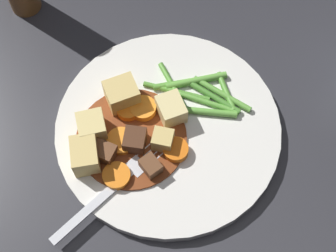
{
  "coord_description": "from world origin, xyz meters",
  "views": [
    {
      "loc": [
        0.14,
        0.22,
        0.54
      ],
      "look_at": [
        0.0,
        0.0,
        0.01
      ],
      "focal_mm": 52.03,
      "sensor_mm": 36.0,
      "label": 1
    }
  ],
  "objects_px": {
    "carrot_slice_3": "(176,150)",
    "potato_chunk_0": "(171,109)",
    "meat_chunk_1": "(103,152)",
    "meat_chunk_2": "(135,140)",
    "carrot_slice_1": "(128,110)",
    "carrot_slice_2": "(117,176)",
    "potato_chunk_4": "(163,140)",
    "dinner_plate": "(168,129)",
    "meat_chunk_0": "(151,166)",
    "potato_chunk_1": "(85,155)",
    "potato_chunk_3": "(92,128)",
    "potato_chunk_2": "(122,95)",
    "carrot_slice_4": "(121,141)",
    "carrot_slice_0": "(143,109)",
    "fork": "(117,184)"
  },
  "relations": [
    {
      "from": "potato_chunk_0",
      "to": "meat_chunk_1",
      "type": "relative_size",
      "value": 1.19
    },
    {
      "from": "carrot_slice_3",
      "to": "potato_chunk_0",
      "type": "relative_size",
      "value": 0.86
    },
    {
      "from": "carrot_slice_2",
      "to": "carrot_slice_4",
      "type": "distance_m",
      "value": 0.04
    },
    {
      "from": "potato_chunk_3",
      "to": "fork",
      "type": "relative_size",
      "value": 0.18
    },
    {
      "from": "potato_chunk_3",
      "to": "potato_chunk_4",
      "type": "relative_size",
      "value": 1.29
    },
    {
      "from": "potato_chunk_3",
      "to": "dinner_plate",
      "type": "bearing_deg",
      "value": 154.01
    },
    {
      "from": "carrot_slice_2",
      "to": "potato_chunk_4",
      "type": "bearing_deg",
      "value": -174.42
    },
    {
      "from": "carrot_slice_3",
      "to": "potato_chunk_3",
      "type": "height_order",
      "value": "potato_chunk_3"
    },
    {
      "from": "dinner_plate",
      "to": "meat_chunk_0",
      "type": "bearing_deg",
      "value": 38.16
    },
    {
      "from": "carrot_slice_3",
      "to": "meat_chunk_1",
      "type": "height_order",
      "value": "meat_chunk_1"
    },
    {
      "from": "potato_chunk_4",
      "to": "meat_chunk_1",
      "type": "relative_size",
      "value": 0.85
    },
    {
      "from": "potato_chunk_2",
      "to": "meat_chunk_0",
      "type": "distance_m",
      "value": 0.1
    },
    {
      "from": "carrot_slice_4",
      "to": "potato_chunk_2",
      "type": "relative_size",
      "value": 0.91
    },
    {
      "from": "meat_chunk_2",
      "to": "carrot_slice_1",
      "type": "bearing_deg",
      "value": -109.96
    },
    {
      "from": "carrot_slice_0",
      "to": "potato_chunk_4",
      "type": "bearing_deg",
      "value": 85.94
    },
    {
      "from": "meat_chunk_0",
      "to": "meat_chunk_2",
      "type": "relative_size",
      "value": 0.86
    },
    {
      "from": "carrot_slice_3",
      "to": "potato_chunk_0",
      "type": "xyz_separation_m",
      "value": [
        -0.02,
        -0.04,
        0.01
      ]
    },
    {
      "from": "potato_chunk_0",
      "to": "potato_chunk_3",
      "type": "height_order",
      "value": "potato_chunk_3"
    },
    {
      "from": "potato_chunk_2",
      "to": "meat_chunk_1",
      "type": "height_order",
      "value": "potato_chunk_2"
    },
    {
      "from": "potato_chunk_1",
      "to": "potato_chunk_4",
      "type": "xyz_separation_m",
      "value": [
        -0.08,
        0.03,
        -0.0
      ]
    },
    {
      "from": "potato_chunk_3",
      "to": "potato_chunk_4",
      "type": "bearing_deg",
      "value": 137.58
    },
    {
      "from": "meat_chunk_0",
      "to": "meat_chunk_1",
      "type": "distance_m",
      "value": 0.06
    },
    {
      "from": "potato_chunk_1",
      "to": "potato_chunk_3",
      "type": "xyz_separation_m",
      "value": [
        -0.02,
        -0.03,
        0.0
      ]
    },
    {
      "from": "meat_chunk_0",
      "to": "carrot_slice_1",
      "type": "bearing_deg",
      "value": -101.54
    },
    {
      "from": "carrot_slice_2",
      "to": "carrot_slice_4",
      "type": "bearing_deg",
      "value": -126.7
    },
    {
      "from": "meat_chunk_1",
      "to": "meat_chunk_2",
      "type": "height_order",
      "value": "meat_chunk_2"
    },
    {
      "from": "potato_chunk_1",
      "to": "meat_chunk_0",
      "type": "distance_m",
      "value": 0.07
    },
    {
      "from": "potato_chunk_1",
      "to": "meat_chunk_1",
      "type": "bearing_deg",
      "value": 165.38
    },
    {
      "from": "potato_chunk_0",
      "to": "fork",
      "type": "height_order",
      "value": "potato_chunk_0"
    },
    {
      "from": "potato_chunk_0",
      "to": "carrot_slice_0",
      "type": "bearing_deg",
      "value": -40.05
    },
    {
      "from": "dinner_plate",
      "to": "meat_chunk_1",
      "type": "height_order",
      "value": "meat_chunk_1"
    },
    {
      "from": "carrot_slice_4",
      "to": "meat_chunk_1",
      "type": "height_order",
      "value": "meat_chunk_1"
    },
    {
      "from": "carrot_slice_0",
      "to": "fork",
      "type": "relative_size",
      "value": 0.18
    },
    {
      "from": "carrot_slice_0",
      "to": "fork",
      "type": "height_order",
      "value": "carrot_slice_0"
    },
    {
      "from": "carrot_slice_2",
      "to": "potato_chunk_1",
      "type": "xyz_separation_m",
      "value": [
        0.02,
        -0.04,
        0.01
      ]
    },
    {
      "from": "potato_chunk_3",
      "to": "meat_chunk_2",
      "type": "bearing_deg",
      "value": 131.6
    },
    {
      "from": "meat_chunk_1",
      "to": "potato_chunk_1",
      "type": "bearing_deg",
      "value": -14.62
    },
    {
      "from": "potato_chunk_4",
      "to": "meat_chunk_0",
      "type": "height_order",
      "value": "potato_chunk_4"
    },
    {
      "from": "potato_chunk_0",
      "to": "potato_chunk_3",
      "type": "distance_m",
      "value": 0.09
    },
    {
      "from": "carrot_slice_1",
      "to": "carrot_slice_3",
      "type": "distance_m",
      "value": 0.08
    },
    {
      "from": "potato_chunk_1",
      "to": "potato_chunk_2",
      "type": "relative_size",
      "value": 1.05
    },
    {
      "from": "dinner_plate",
      "to": "potato_chunk_1",
      "type": "distance_m",
      "value": 0.11
    },
    {
      "from": "dinner_plate",
      "to": "meat_chunk_0",
      "type": "relative_size",
      "value": 11.56
    },
    {
      "from": "meat_chunk_1",
      "to": "meat_chunk_2",
      "type": "distance_m",
      "value": 0.04
    },
    {
      "from": "carrot_slice_0",
      "to": "potato_chunk_1",
      "type": "bearing_deg",
      "value": 12.9
    },
    {
      "from": "carrot_slice_3",
      "to": "potato_chunk_4",
      "type": "height_order",
      "value": "potato_chunk_4"
    },
    {
      "from": "dinner_plate",
      "to": "carrot_slice_2",
      "type": "distance_m",
      "value": 0.09
    },
    {
      "from": "potato_chunk_3",
      "to": "meat_chunk_0",
      "type": "bearing_deg",
      "value": 114.06
    },
    {
      "from": "dinner_plate",
      "to": "carrot_slice_1",
      "type": "xyz_separation_m",
      "value": [
        0.03,
        -0.04,
        0.01
      ]
    },
    {
      "from": "carrot_slice_1",
      "to": "carrot_slice_2",
      "type": "bearing_deg",
      "value": 50.53
    }
  ]
}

